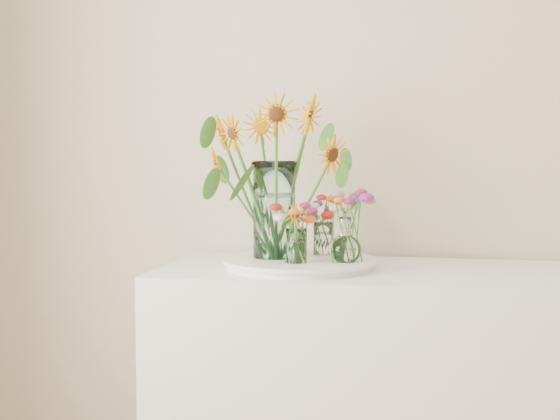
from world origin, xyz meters
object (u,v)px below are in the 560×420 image
object	(u,v)px
counter	(382,410)
small_vase_b	(345,240)
mason_jar	(274,210)
small_vase_a	(296,246)
tray	(299,264)
small_vase_c	(323,239)

from	to	relation	value
counter	small_vase_b	xyz separation A→B (m)	(-0.11, -0.07, 0.55)
mason_jar	small_vase_a	world-z (taller)	mason_jar
counter	mason_jar	xyz separation A→B (m)	(-0.35, -0.02, 0.63)
tray	small_vase_a	world-z (taller)	small_vase_a
tray	small_vase_b	xyz separation A→B (m)	(0.15, -0.05, 0.08)
mason_jar	small_vase_a	bearing A→B (deg)	-48.46
mason_jar	counter	bearing A→B (deg)	3.00
small_vase_b	small_vase_c	xyz separation A→B (m)	(-0.09, 0.16, -0.02)
small_vase_a	small_vase_c	size ratio (longest dim) A/B	0.98
small_vase_a	small_vase_b	world-z (taller)	small_vase_b
small_vase_b	small_vase_c	distance (m)	0.18
tray	small_vase_a	xyz separation A→B (m)	(0.01, -0.09, 0.07)
small_vase_b	small_vase_c	world-z (taller)	small_vase_b
counter	mason_jar	bearing A→B (deg)	-177.00
small_vase_a	small_vase_c	distance (m)	0.21
counter	tray	size ratio (longest dim) A/B	3.03
tray	small_vase_c	size ratio (longest dim) A/B	4.14
tray	mason_jar	xyz separation A→B (m)	(-0.08, 0.01, 0.17)
counter	small_vase_c	distance (m)	0.57
small_vase_a	small_vase_b	bearing A→B (deg)	18.38
counter	small_vase_c	bearing A→B (deg)	157.13
tray	small_vase_a	bearing A→B (deg)	-85.46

